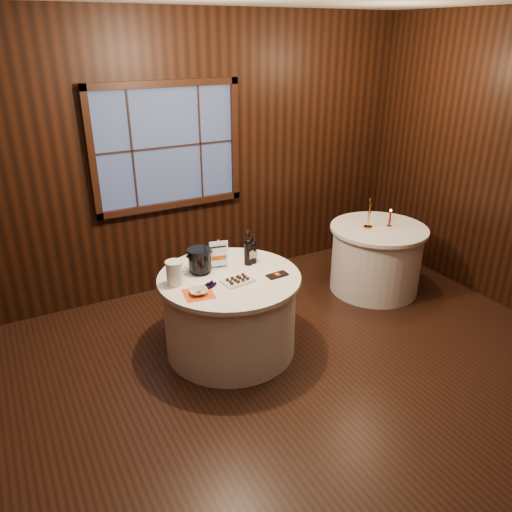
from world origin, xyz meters
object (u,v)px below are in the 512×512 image
chocolate_box (277,275)px  red_candle (390,220)px  sign_stand (219,258)px  brass_candlestick (369,217)px  port_bottle_left (248,250)px  port_bottle_right (253,251)px  chocolate_plate (238,280)px  grape_bunch (211,285)px  glass_pitcher (175,273)px  cracker_bowl (198,292)px  side_table (376,258)px  ice_bucket (200,260)px  main_table (230,313)px

chocolate_box → red_candle: (1.73, 0.46, 0.07)m
sign_stand → brass_candlestick: 1.89m
port_bottle_left → port_bottle_right: (0.06, 0.01, -0.02)m
chocolate_box → red_candle: 1.79m
sign_stand → chocolate_plate: sign_stand is taller
grape_bunch → glass_pitcher: glass_pitcher is taller
cracker_bowl → chocolate_plate: bearing=6.3°
cracker_bowl → red_candle: (2.48, 0.44, 0.06)m
cracker_bowl → chocolate_box: bearing=-1.5°
brass_candlestick → sign_stand: bearing=-175.4°
side_table → sign_stand: sign_stand is taller
ice_bucket → grape_bunch: ice_bucket is taller
main_table → brass_candlestick: brass_candlestick is taller
red_candle → grape_bunch: bearing=-170.6°
main_table → red_candle: red_candle is taller
side_table → brass_candlestick: size_ratio=3.13×
ice_bucket → cracker_bowl: ice_bucket is taller
chocolate_box → chocolate_plate: bearing=167.1°
port_bottle_right → ice_bucket: (-0.52, 0.05, -0.00)m
chocolate_plate → glass_pitcher: bearing=155.9°
chocolate_plate → red_candle: bearing=10.9°
side_table → chocolate_plate: 2.07m
ice_bucket → brass_candlestick: bearing=4.2°
sign_stand → port_bottle_right: (0.33, -0.05, 0.03)m
ice_bucket → chocolate_plate: 0.41m
ice_bucket → brass_candlestick: brass_candlestick is taller
grape_bunch → cracker_bowl: bearing=-157.6°
ice_bucket → chocolate_box: size_ratio=1.18×
port_bottle_right → brass_candlestick: size_ratio=0.82×
brass_candlestick → glass_pitcher: bearing=-173.5°
grape_bunch → red_candle: red_candle is taller
sign_stand → grape_bunch: sign_stand is taller
chocolate_plate → sign_stand: bearing=93.5°
port_bottle_right → cracker_bowl: size_ratio=1.82×
main_table → port_bottle_left: bearing=27.0°
chocolate_box → grape_bunch: size_ratio=1.01×
side_table → sign_stand: size_ratio=3.93×
chocolate_plate → chocolate_box: (0.36, -0.06, -0.01)m
sign_stand → red_candle: bearing=14.5°
port_bottle_left → cracker_bowl: bearing=-175.9°
sign_stand → grape_bunch: bearing=-111.9°
main_table → chocolate_box: bearing=-28.7°
grape_bunch → brass_candlestick: (2.10, 0.47, 0.10)m
main_table → cracker_bowl: cracker_bowl is taller
brass_candlestick → chocolate_plate: bearing=-165.3°
grape_bunch → cracker_bowl: (-0.14, -0.06, 0.00)m
ice_bucket → chocolate_box: ice_bucket is taller
main_table → port_bottle_left: 0.61m
port_bottle_right → port_bottle_left: bearing=-178.3°
port_bottle_right → brass_candlestick: (1.55, 0.20, 0.00)m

